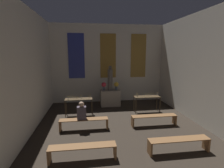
{
  "coord_description": "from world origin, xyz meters",
  "views": [
    {
      "loc": [
        -1.3,
        0.79,
        3.11
      ],
      "look_at": [
        0.0,
        10.03,
        1.44
      ],
      "focal_mm": 28.0,
      "sensor_mm": 36.0,
      "label": 1
    }
  ],
  "objects_px": {
    "pew_third_right": "(179,142)",
    "person_seated": "(82,111)",
    "candle_rack_right": "(147,98)",
    "flower_vase_left": "(104,85)",
    "candle_rack_left": "(79,101)",
    "pew_back_left": "(84,122)",
    "pew_back_right": "(154,118)",
    "statue": "(110,79)",
    "flower_vase_right": "(116,85)",
    "altar": "(110,98)",
    "pew_third_left": "(83,150)"
  },
  "relations": [
    {
      "from": "altar",
      "to": "candle_rack_right",
      "type": "xyz_separation_m",
      "value": [
        1.77,
        -1.44,
        0.28
      ]
    },
    {
      "from": "candle_rack_right",
      "to": "flower_vase_right",
      "type": "bearing_deg",
      "value": 134.17
    },
    {
      "from": "pew_back_right",
      "to": "pew_back_left",
      "type": "bearing_deg",
      "value": 180.0
    },
    {
      "from": "flower_vase_left",
      "to": "person_seated",
      "type": "bearing_deg",
      "value": -110.59
    },
    {
      "from": "altar",
      "to": "flower_vase_right",
      "type": "relative_size",
      "value": 2.44
    },
    {
      "from": "candle_rack_right",
      "to": "flower_vase_left",
      "type": "bearing_deg",
      "value": 146.09
    },
    {
      "from": "pew_third_left",
      "to": "flower_vase_right",
      "type": "bearing_deg",
      "value": 70.6
    },
    {
      "from": "pew_third_right",
      "to": "pew_back_left",
      "type": "xyz_separation_m",
      "value": [
        -2.99,
        2.1,
        0.0
      ]
    },
    {
      "from": "pew_back_left",
      "to": "person_seated",
      "type": "distance_m",
      "value": 0.46
    },
    {
      "from": "candle_rack_left",
      "to": "pew_third_right",
      "type": "relative_size",
      "value": 0.69
    },
    {
      "from": "statue",
      "to": "person_seated",
      "type": "height_order",
      "value": "statue"
    },
    {
      "from": "pew_third_right",
      "to": "person_seated",
      "type": "relative_size",
      "value": 2.66
    },
    {
      "from": "flower_vase_left",
      "to": "candle_rack_left",
      "type": "distance_m",
      "value": 2.07
    },
    {
      "from": "pew_third_left",
      "to": "pew_third_right",
      "type": "relative_size",
      "value": 1.0
    },
    {
      "from": "altar",
      "to": "flower_vase_left",
      "type": "height_order",
      "value": "flower_vase_left"
    },
    {
      "from": "statue",
      "to": "person_seated",
      "type": "bearing_deg",
      "value": -116.19
    },
    {
      "from": "flower_vase_right",
      "to": "candle_rack_right",
      "type": "bearing_deg",
      "value": -45.83
    },
    {
      "from": "altar",
      "to": "flower_vase_left",
      "type": "distance_m",
      "value": 0.85
    },
    {
      "from": "candle_rack_right",
      "to": "pew_third_right",
      "type": "bearing_deg",
      "value": -94.11
    },
    {
      "from": "statue",
      "to": "flower_vase_right",
      "type": "bearing_deg",
      "value": 0.0
    },
    {
      "from": "pew_back_left",
      "to": "pew_back_right",
      "type": "xyz_separation_m",
      "value": [
        2.99,
        0.0,
        0.0
      ]
    },
    {
      "from": "statue",
      "to": "pew_back_right",
      "type": "bearing_deg",
      "value": -64.98
    },
    {
      "from": "pew_back_right",
      "to": "person_seated",
      "type": "height_order",
      "value": "person_seated"
    },
    {
      "from": "altar",
      "to": "candle_rack_left",
      "type": "distance_m",
      "value": 2.31
    },
    {
      "from": "pew_back_left",
      "to": "statue",
      "type": "bearing_deg",
      "value": 64.98
    },
    {
      "from": "candle_rack_left",
      "to": "flower_vase_left",
      "type": "bearing_deg",
      "value": 45.8
    },
    {
      "from": "statue",
      "to": "pew_third_right",
      "type": "distance_m",
      "value": 5.65
    },
    {
      "from": "flower_vase_left",
      "to": "pew_back_right",
      "type": "relative_size",
      "value": 0.24
    },
    {
      "from": "flower_vase_left",
      "to": "pew_back_left",
      "type": "xyz_separation_m",
      "value": [
        -1.12,
        -3.2,
        -0.9
      ]
    },
    {
      "from": "flower_vase_left",
      "to": "pew_back_right",
      "type": "xyz_separation_m",
      "value": [
        1.87,
        -3.2,
        -0.9
      ]
    },
    {
      "from": "candle_rack_left",
      "to": "pew_back_left",
      "type": "bearing_deg",
      "value": -80.87
    },
    {
      "from": "pew_back_left",
      "to": "pew_back_right",
      "type": "bearing_deg",
      "value": 0.0
    },
    {
      "from": "pew_back_left",
      "to": "pew_third_right",
      "type": "bearing_deg",
      "value": -35.05
    },
    {
      "from": "person_seated",
      "to": "pew_third_right",
      "type": "bearing_deg",
      "value": -34.34
    },
    {
      "from": "altar",
      "to": "pew_back_left",
      "type": "distance_m",
      "value": 3.54
    },
    {
      "from": "statue",
      "to": "pew_back_right",
      "type": "height_order",
      "value": "statue"
    },
    {
      "from": "candle_rack_right",
      "to": "pew_back_right",
      "type": "distance_m",
      "value": 1.83
    },
    {
      "from": "pew_back_left",
      "to": "pew_third_left",
      "type": "bearing_deg",
      "value": -90.0
    },
    {
      "from": "pew_third_right",
      "to": "pew_back_left",
      "type": "distance_m",
      "value": 3.65
    },
    {
      "from": "candle_rack_right",
      "to": "pew_third_right",
      "type": "height_order",
      "value": "candle_rack_right"
    },
    {
      "from": "flower_vase_left",
      "to": "pew_third_left",
      "type": "xyz_separation_m",
      "value": [
        -1.12,
        -5.3,
        -0.9
      ]
    },
    {
      "from": "candle_rack_right",
      "to": "pew_third_left",
      "type": "bearing_deg",
      "value": -130.25
    },
    {
      "from": "pew_back_right",
      "to": "person_seated",
      "type": "xyz_separation_m",
      "value": [
        -3.07,
        0.0,
        0.45
      ]
    },
    {
      "from": "candle_rack_left",
      "to": "pew_back_right",
      "type": "xyz_separation_m",
      "value": [
        3.27,
        -1.76,
        -0.41
      ]
    },
    {
      "from": "flower_vase_left",
      "to": "candle_rack_left",
      "type": "bearing_deg",
      "value": -134.2
    },
    {
      "from": "flower_vase_left",
      "to": "person_seated",
      "type": "distance_m",
      "value": 3.45
    },
    {
      "from": "pew_back_right",
      "to": "person_seated",
      "type": "bearing_deg",
      "value": 180.0
    },
    {
      "from": "candle_rack_left",
      "to": "pew_back_right",
      "type": "distance_m",
      "value": 3.74
    },
    {
      "from": "pew_third_right",
      "to": "pew_back_left",
      "type": "relative_size",
      "value": 1.0
    },
    {
      "from": "altar",
      "to": "statue",
      "type": "distance_m",
      "value": 1.14
    }
  ]
}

